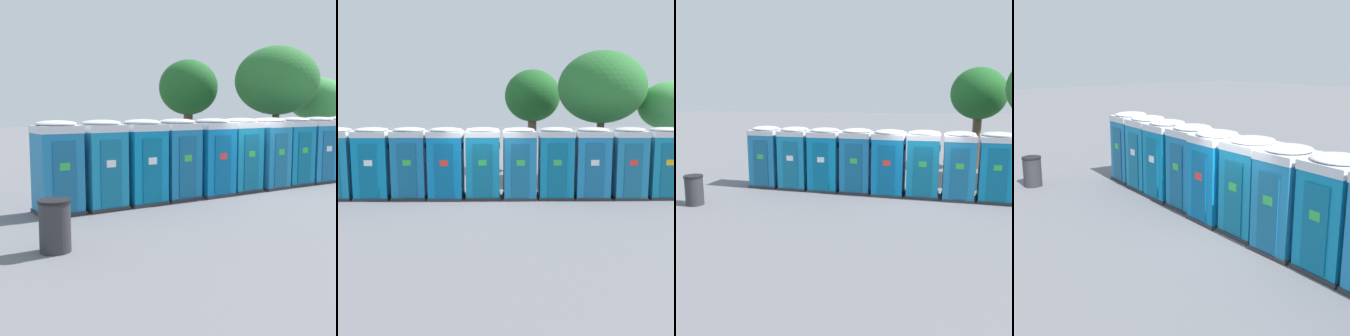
% 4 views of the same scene
% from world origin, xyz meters
% --- Properties ---
extents(ground_plane, '(120.00, 120.00, 0.00)m').
position_xyz_m(ground_plane, '(0.00, 0.00, 0.00)').
color(ground_plane, slate).
extents(portapotty_0, '(1.33, 1.34, 2.54)m').
position_xyz_m(portapotty_0, '(-6.42, 0.95, 1.28)').
color(portapotty_0, '#2D2D33').
rests_on(portapotty_0, ground).
extents(portapotty_1, '(1.30, 1.32, 2.54)m').
position_xyz_m(portapotty_1, '(-5.14, 0.75, 1.28)').
color(portapotty_1, '#2D2D33').
rests_on(portapotty_1, ground).
extents(portapotty_2, '(1.33, 1.31, 2.54)m').
position_xyz_m(portapotty_2, '(-3.86, 0.56, 1.28)').
color(portapotty_2, '#2D2D33').
rests_on(portapotty_2, ground).
extents(portapotty_3, '(1.32, 1.31, 2.54)m').
position_xyz_m(portapotty_3, '(-2.56, 0.47, 1.28)').
color(portapotty_3, '#2D2D33').
rests_on(portapotty_3, ground).
extents(portapotty_4, '(1.36, 1.34, 2.54)m').
position_xyz_m(portapotty_4, '(-1.28, 0.20, 1.28)').
color(portapotty_4, '#2D2D33').
rests_on(portapotty_4, ground).
extents(portapotty_5, '(1.34, 1.31, 2.54)m').
position_xyz_m(portapotty_5, '(0.02, 0.14, 1.28)').
color(portapotty_5, '#2D2D33').
rests_on(portapotty_5, ground).
extents(portapotty_6, '(1.27, 1.30, 2.54)m').
position_xyz_m(portapotty_6, '(1.30, -0.10, 1.28)').
color(portapotty_6, '#2D2D33').
rests_on(portapotty_6, ground).
extents(portapotty_7, '(1.38, 1.35, 2.54)m').
position_xyz_m(portapotty_7, '(2.59, -0.19, 1.28)').
color(portapotty_7, '#2D2D33').
rests_on(portapotty_7, ground).
extents(trash_can, '(0.66, 0.66, 1.06)m').
position_xyz_m(trash_can, '(-8.05, -2.17, 0.53)').
color(trash_can, '#2D2D33').
rests_on(trash_can, ground).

